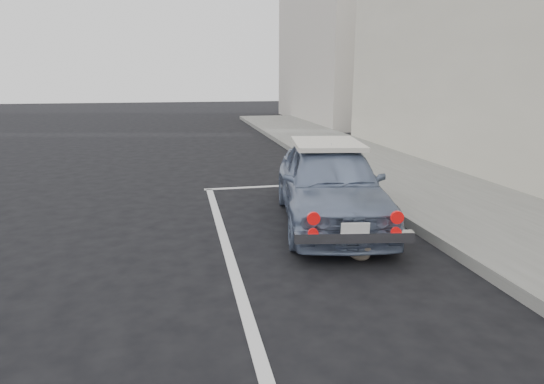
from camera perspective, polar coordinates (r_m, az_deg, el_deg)
The scene contains 5 objects.
building_far at distance 23.73m, azimuth 8.00°, elevation 18.52°, with size 3.50×10.00×8.00m, color beige.
pline_front at distance 9.30m, azimuth 0.75°, elevation 0.76°, with size 3.00×0.12×0.01m, color silver.
pline_side at distance 5.79m, azimuth -5.45°, elevation -7.84°, with size 0.12×7.00×0.01m, color silver.
retro_coupe at distance 6.94m, azimuth 7.24°, elevation 1.21°, with size 2.01×3.80×1.23m.
cat at distance 5.67m, azimuth 10.96°, elevation -7.28°, with size 0.33×0.46×0.26m.
Camera 1 is at (-1.44, -2.34, 2.17)m, focal length 30.00 mm.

